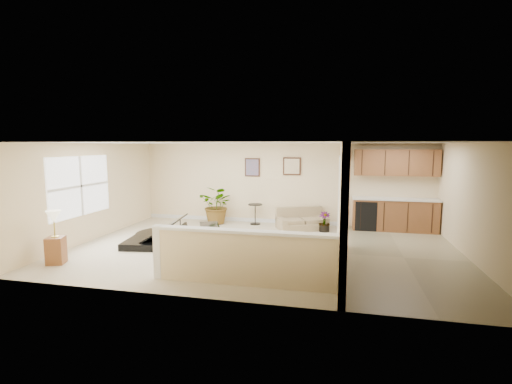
% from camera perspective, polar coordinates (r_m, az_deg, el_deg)
% --- Properties ---
extents(floor, '(9.00, 9.00, 0.00)m').
position_cam_1_polar(floor, '(8.89, 1.07, -8.76)').
color(floor, beige).
rests_on(floor, ground).
extents(back_wall, '(9.00, 0.04, 2.50)m').
position_cam_1_polar(back_wall, '(11.56, 4.06, 1.28)').
color(back_wall, beige).
rests_on(back_wall, floor).
extents(front_wall, '(9.00, 0.04, 2.50)m').
position_cam_1_polar(front_wall, '(5.76, -4.89, -4.82)').
color(front_wall, beige).
rests_on(front_wall, floor).
extents(left_wall, '(0.04, 6.00, 2.50)m').
position_cam_1_polar(left_wall, '(10.49, -23.78, 0.06)').
color(left_wall, beige).
rests_on(left_wall, floor).
extents(right_wall, '(0.04, 6.00, 2.50)m').
position_cam_1_polar(right_wall, '(8.91, 30.77, -1.53)').
color(right_wall, beige).
rests_on(right_wall, floor).
extents(ceiling, '(9.00, 6.00, 0.04)m').
position_cam_1_polar(ceiling, '(8.54, 1.11, 7.58)').
color(ceiling, silver).
rests_on(ceiling, back_wall).
extents(kitchen_vinyl, '(2.70, 6.00, 0.01)m').
position_cam_1_polar(kitchen_vinyl, '(8.84, 21.79, -9.35)').
color(kitchen_vinyl, '#998D67').
rests_on(kitchen_vinyl, floor).
extents(interior_partition, '(0.18, 5.99, 2.50)m').
position_cam_1_polar(interior_partition, '(8.71, 13.11, -1.07)').
color(interior_partition, beige).
rests_on(interior_partition, floor).
extents(pony_half_wall, '(3.42, 0.22, 1.00)m').
position_cam_1_polar(pony_half_wall, '(6.57, -2.33, -9.85)').
color(pony_half_wall, beige).
rests_on(pony_half_wall, floor).
extents(left_window, '(0.05, 2.15, 1.45)m').
position_cam_1_polar(left_window, '(10.06, -25.45, 0.84)').
color(left_window, white).
rests_on(left_window, left_wall).
extents(wall_art_left, '(0.48, 0.04, 0.58)m').
position_cam_1_polar(wall_art_left, '(11.67, -0.57, 3.81)').
color(wall_art_left, '#3D2316').
rests_on(wall_art_left, back_wall).
extents(wall_mirror, '(0.55, 0.04, 0.55)m').
position_cam_1_polar(wall_mirror, '(11.45, 5.55, 3.96)').
color(wall_mirror, '#3D2316').
rests_on(wall_mirror, back_wall).
extents(kitchen_cabinets, '(2.36, 0.65, 2.33)m').
position_cam_1_polar(kitchen_cabinets, '(11.31, 20.02, -1.22)').
color(kitchen_cabinets, brown).
rests_on(kitchen_cabinets, floor).
extents(piano, '(2.00, 2.05, 1.49)m').
position_cam_1_polar(piano, '(9.58, -14.36, -3.98)').
color(piano, black).
rests_on(piano, floor).
extents(piano_bench, '(0.74, 0.96, 0.57)m').
position_cam_1_polar(piano_bench, '(8.89, -7.13, -6.89)').
color(piano_bench, black).
rests_on(piano_bench, floor).
extents(loveseat, '(1.72, 1.33, 0.81)m').
position_cam_1_polar(loveseat, '(10.99, 7.11, -4.05)').
color(loveseat, '#9A8162').
rests_on(loveseat, floor).
extents(accent_table, '(0.44, 0.44, 0.64)m').
position_cam_1_polar(accent_table, '(11.48, -0.12, -3.00)').
color(accent_table, black).
rests_on(accent_table, floor).
extents(palm_plant, '(1.24, 1.14, 1.18)m').
position_cam_1_polar(palm_plant, '(11.59, -5.93, -2.07)').
color(palm_plant, black).
rests_on(palm_plant, floor).
extents(small_plant, '(0.32, 0.32, 0.56)m').
position_cam_1_polar(small_plant, '(10.74, 10.46, -4.75)').
color(small_plant, black).
rests_on(small_plant, floor).
extents(lamp_stand, '(0.42, 0.42, 1.12)m').
position_cam_1_polar(lamp_stand, '(8.76, -28.49, -6.70)').
color(lamp_stand, brown).
rests_on(lamp_stand, floor).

